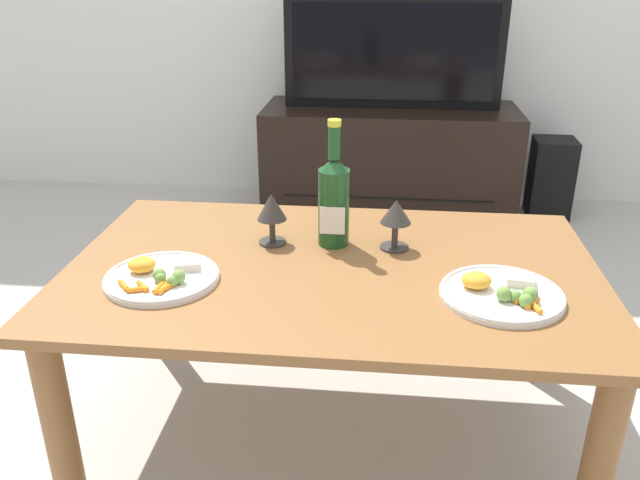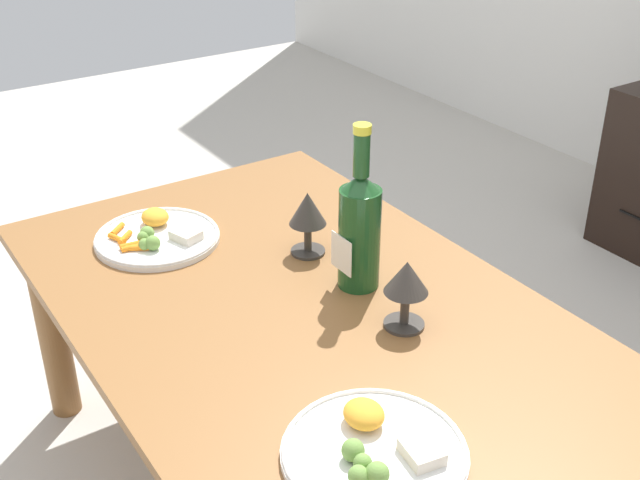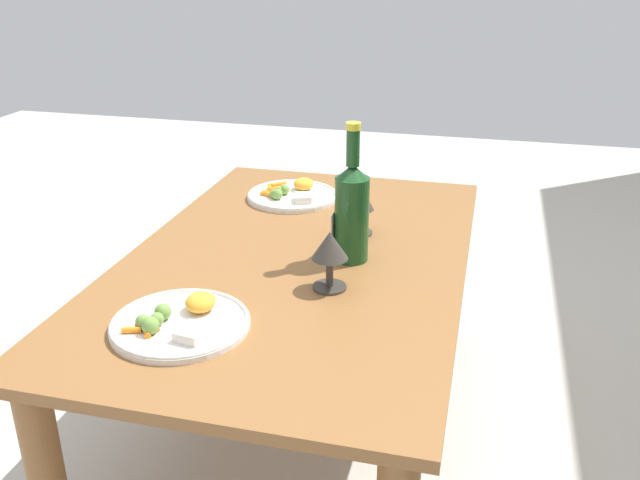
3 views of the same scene
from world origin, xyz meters
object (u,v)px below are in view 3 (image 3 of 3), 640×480
Objects in this scene: wine_bottle at (352,209)px; dinner_plate_left at (292,194)px; goblet_right at (330,249)px; dining_table at (298,284)px; dinner_plate_right at (180,322)px; goblet_left at (359,200)px.

wine_bottle reaches higher than dinner_plate_left.
goblet_right is at bearing 24.22° from dinner_plate_left.
dinner_plate_right is at bearing -18.06° from dining_table.
dining_table is 4.86× the size of dinner_plate_left.
dinner_plate_right is (0.38, -0.13, 0.09)m from dining_table.
wine_bottle is (-0.01, 0.13, 0.21)m from dining_table.
goblet_left is 0.52× the size of dinner_plate_left.
goblet_right is 0.49× the size of dinner_plate_right.
wine_bottle is 1.24× the size of dinner_plate_left.
dinner_plate_right is (0.55, -0.24, -0.08)m from goblet_left.
dinner_plate_right is (0.77, 0.00, 0.00)m from dinner_plate_left.
dinner_plate_left reaches higher than dining_table.
dinner_plate_right is at bearing 0.01° from dinner_plate_left.
dining_table is 0.26m from goblet_right.
dinner_plate_left is at bearing -155.78° from goblet_right.
goblet_right is (0.15, 0.12, 0.17)m from dining_table.
goblet_left is at bearing -180.00° from goblet_right.
dining_table is 0.27m from goblet_left.
wine_bottle is 1.21× the size of dinner_plate_right.
dining_table is at bearing -34.78° from goblet_left.
wine_bottle is 0.47m from dinner_plate_left.
dinner_plate_left is (-0.22, -0.24, -0.08)m from goblet_left.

